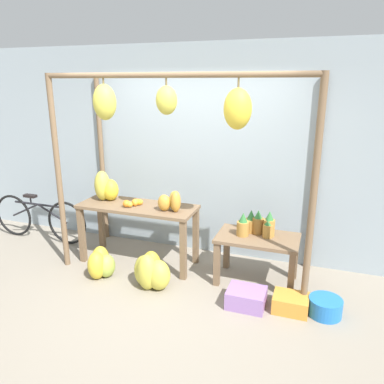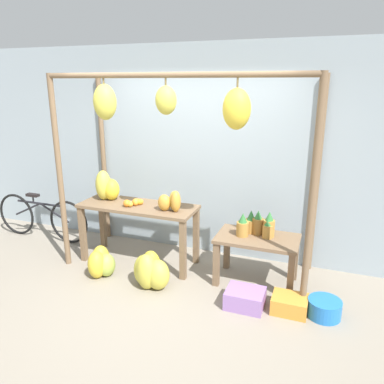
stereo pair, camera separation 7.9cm
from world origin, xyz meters
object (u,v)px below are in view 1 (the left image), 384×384
Objects in this scene: banana_pile_on_table at (106,187)px; fruit_crate_white at (246,298)px; orange_pile at (134,203)px; blue_bucket at (325,307)px; papaya_pile at (171,202)px; banana_pile_ground_left at (101,263)px; pineapple_cluster at (257,225)px; parked_bicycle at (39,218)px; banana_pile_ground_right at (151,272)px; fruit_crate_purple at (291,303)px.

banana_pile_on_table reaches higher than fruit_crate_white.
fruit_crate_white is at bearing -17.88° from orange_pile.
papaya_pile reaches higher than blue_bucket.
orange_pile is 0.73× the size of papaya_pile.
papaya_pile is at bearing 155.24° from fruit_crate_white.
orange_pile is (0.46, -0.10, -0.13)m from banana_pile_on_table.
banana_pile_on_table is at bearing 167.91° from orange_pile.
banana_pile_ground_left is at bearing -178.52° from blue_bucket.
pineapple_cluster is 1.27× the size of blue_bucket.
papaya_pile is at bearing -5.75° from parked_bicycle.
papaya_pile reaches higher than fruit_crate_white.
papaya_pile is at bearing 168.49° from blue_bucket.
orange_pile is 0.14× the size of parked_bicycle.
orange_pile is 0.41× the size of banana_pile_ground_right.
pineapple_cluster is at bearing -0.11° from banana_pile_on_table.
banana_pile_ground_right is at bearing -2.72° from banana_pile_ground_left.
fruit_crate_white is (1.58, -0.51, -0.74)m from orange_pile.
fruit_crate_purple is (3.77, -0.64, -0.26)m from parked_bicycle.
orange_pile reaches higher than blue_bucket.
fruit_crate_white is (1.13, -0.01, -0.10)m from banana_pile_ground_right.
parked_bicycle is at bearing 162.08° from banana_pile_ground_right.
parked_bicycle reaches higher than fruit_crate_purple.
banana_pile_on_table is 0.24× the size of parked_bicycle.
orange_pile reaches higher than parked_bicycle.
parked_bicycle is at bearing 170.30° from fruit_crate_purple.
banana_pile_ground_right reaches higher than banana_pile_ground_left.
parked_bicycle is 3.83m from fruit_crate_purple.
banana_pile_ground_right is at bearing -33.29° from banana_pile_on_table.
orange_pile is 0.66× the size of blue_bucket.
orange_pile is 0.85m from banana_pile_ground_left.
papaya_pile is (-1.03, -0.12, 0.21)m from pineapple_cluster.
papaya_pile reaches higher than pineapple_cluster.
orange_pile is at bearing 132.03° from banana_pile_ground_right.
banana_pile_ground_left is at bearing -179.29° from fruit_crate_purple.
banana_pile_ground_left reaches higher than fruit_crate_white.
fruit_crate_purple is at bearing 8.64° from fruit_crate_white.
blue_bucket is 2.07m from papaya_pile.
banana_pile_on_table is 1.34m from banana_pile_ground_right.
banana_pile_ground_right reaches higher than fruit_crate_white.
orange_pile is at bearing -176.51° from pineapple_cluster.
banana_pile_ground_left is at bearing 178.70° from fruit_crate_white.
orange_pile is 1.81m from parked_bicycle.
blue_bucket is 1.10× the size of papaya_pile.
blue_bucket is (0.80, 0.11, -0.00)m from fruit_crate_white.
papaya_pile is (0.77, 0.45, 0.75)m from banana_pile_ground_left.
pineapple_cluster is 0.95m from fruit_crate_purple.
banana_pile_ground_right is 1.79× the size of papaya_pile.
blue_bucket is 4.16m from parked_bicycle.
banana_pile_on_table is 1.30× the size of papaya_pile.
banana_pile_ground_right is 1.59m from fruit_crate_purple.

